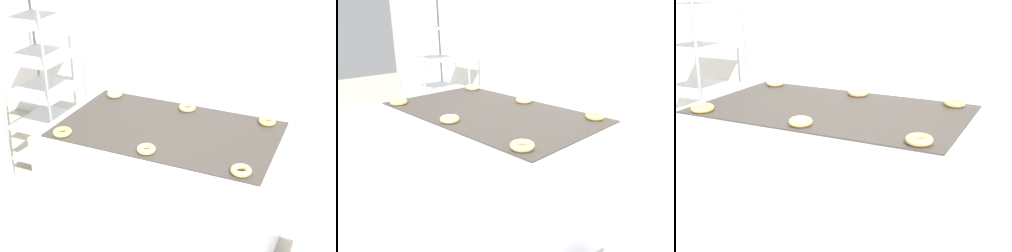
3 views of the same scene
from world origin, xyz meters
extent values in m
cube|color=white|center=(0.00, 2.12, 1.40)|extent=(8.00, 0.05, 2.80)
cube|color=#A8AAB2|center=(0.00, 0.72, 0.45)|extent=(1.58, 0.95, 0.91)
cube|color=#38332D|center=(0.00, 0.72, 0.91)|extent=(1.45, 0.84, 0.01)
cube|color=#262628|center=(0.43, 0.29, 0.64)|extent=(0.12, 0.07, 0.10)
cylinder|color=gray|center=(-1.12, 0.92, 0.93)|extent=(0.02, 0.02, 1.86)
cylinder|color=gray|center=(-1.62, 1.45, 0.93)|extent=(0.02, 0.02, 1.86)
cylinder|color=gray|center=(-1.12, 1.45, 0.93)|extent=(0.02, 0.02, 1.86)
cube|color=#B7BABF|center=(-1.37, 1.18, 0.19)|extent=(0.51, 0.53, 0.01)
cube|color=#B7BABF|center=(-1.37, 1.18, 0.49)|extent=(0.51, 0.53, 0.01)
cube|color=#B7BABF|center=(-1.37, 1.18, 0.80)|extent=(0.51, 0.53, 0.01)
cube|color=#B7BABF|center=(-1.37, 1.18, 1.10)|extent=(0.51, 0.53, 0.01)
cube|color=#B7BABF|center=(-1.37, 1.18, 1.41)|extent=(0.51, 0.53, 0.01)
torus|color=#E3B259|center=(-0.60, 0.37, 0.93)|extent=(0.12, 0.12, 0.04)
torus|color=#E0BC68|center=(0.00, 0.39, 0.93)|extent=(0.12, 0.12, 0.04)
torus|color=tan|center=(0.60, 0.39, 0.93)|extent=(0.12, 0.12, 0.04)
torus|color=#E1B86E|center=(-0.60, 1.06, 0.93)|extent=(0.12, 0.12, 0.04)
torus|color=#E1AA66|center=(0.01, 1.06, 0.93)|extent=(0.12, 0.12, 0.03)
torus|color=#DFBA5C|center=(0.59, 1.06, 0.93)|extent=(0.12, 0.12, 0.03)
camera|label=1|loc=(1.11, -1.83, 2.36)|focal=50.00mm
camera|label=2|loc=(1.57, -0.71, 1.54)|focal=35.00mm
camera|label=3|loc=(1.13, -1.47, 1.61)|focal=50.00mm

